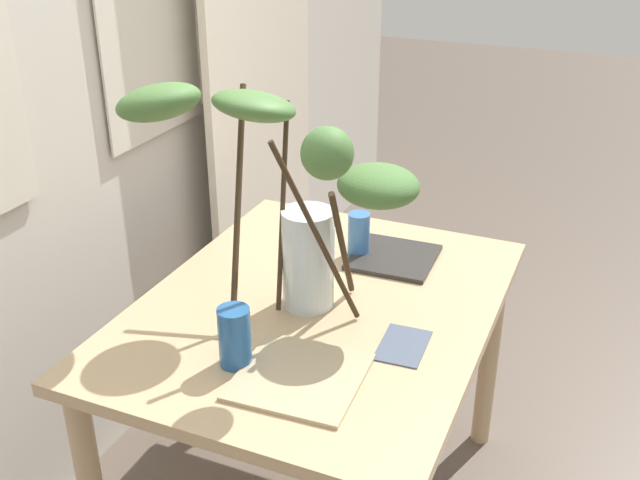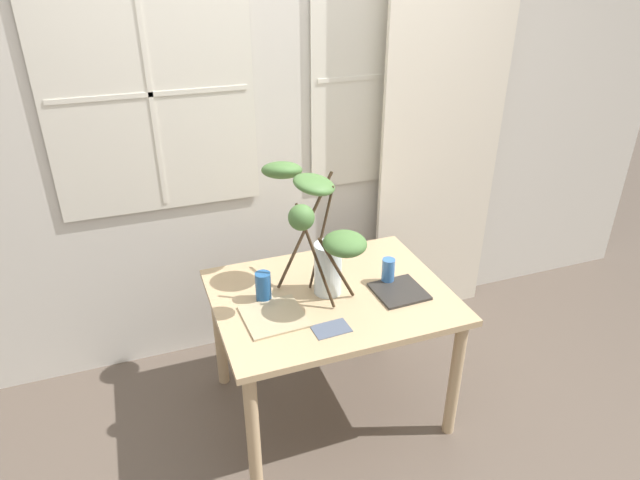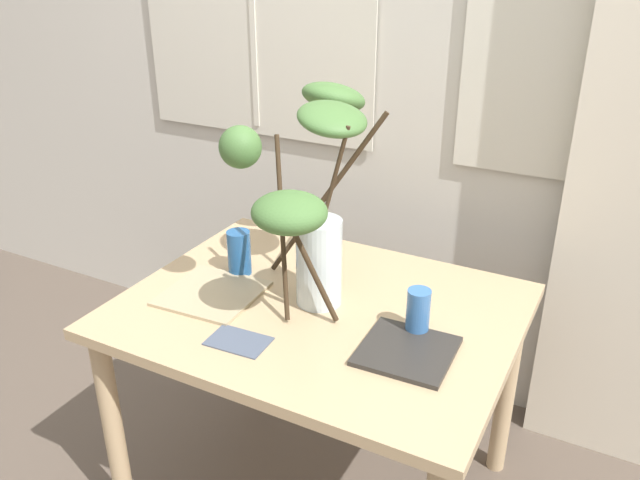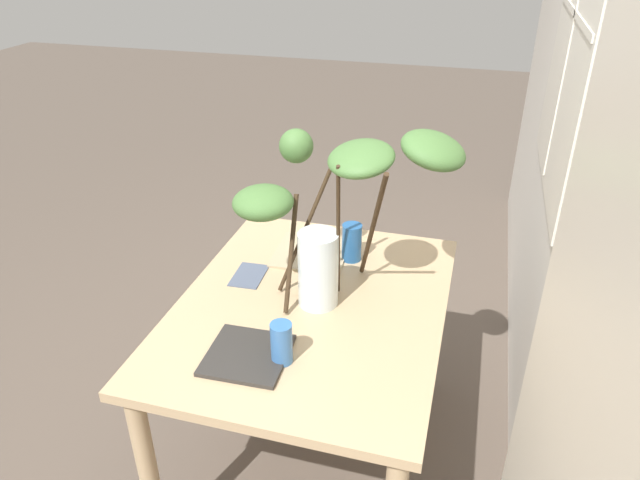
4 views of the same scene
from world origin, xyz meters
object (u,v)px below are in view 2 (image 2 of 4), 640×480
drinking_glass_blue_left (263,286)px  plate_square_left (274,316)px  drinking_glass_blue_right (388,271)px  vase_with_branches (317,227)px  dining_table (331,310)px  plate_square_right (399,291)px

drinking_glass_blue_left → plate_square_left: (0.01, -0.16, -0.07)m
drinking_glass_blue_left → plate_square_left: bearing=-88.1°
drinking_glass_blue_right → plate_square_left: drinking_glass_blue_right is taller
vase_with_branches → dining_table: bearing=-49.9°
vase_with_branches → plate_square_left: vase_with_branches is taller
drinking_glass_blue_right → plate_square_left: (-0.62, -0.10, -0.06)m
plate_square_right → dining_table: bearing=161.6°
vase_with_branches → drinking_glass_blue_left: vase_with_branches is taller
drinking_glass_blue_left → plate_square_right: 0.66m
dining_table → drinking_glass_blue_left: 0.37m
plate_square_right → drinking_glass_blue_right: bearing=96.0°
vase_with_branches → plate_square_left: size_ratio=2.72×
drinking_glass_blue_left → plate_square_left: 0.17m
plate_square_right → plate_square_left: bearing=179.0°
drinking_glass_blue_right → dining_table: bearing=-179.8°
dining_table → plate_square_left: (-0.32, -0.09, 0.10)m
vase_with_branches → drinking_glass_blue_left: bearing=179.0°
vase_with_branches → plate_square_right: (0.37, -0.16, -0.34)m
vase_with_branches → plate_square_left: (-0.27, -0.15, -0.34)m
dining_table → plate_square_right: (0.32, -0.10, 0.11)m
vase_with_branches → plate_square_right: 0.52m
vase_with_branches → drinking_glass_blue_right: bearing=-9.3°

